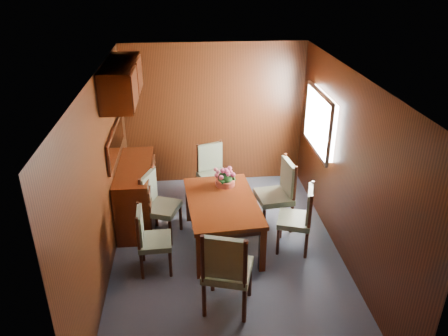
{
  "coord_description": "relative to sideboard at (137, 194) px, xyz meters",
  "views": [
    {
      "loc": [
        -0.47,
        -4.71,
        3.58
      ],
      "look_at": [
        0.0,
        0.51,
        1.05
      ],
      "focal_mm": 35.0,
      "sensor_mm": 36.0,
      "label": 1
    }
  ],
  "objects": [
    {
      "name": "ground",
      "position": [
        1.25,
        -1.0,
        -0.45
      ],
      "size": [
        4.5,
        4.5,
        0.0
      ],
      "primitive_type": "plane",
      "color": "#3B4351",
      "rests_on": "ground"
    },
    {
      "name": "room_shell",
      "position": [
        1.15,
        -0.67,
        1.18
      ],
      "size": [
        3.06,
        4.52,
        2.41
      ],
      "color": "black",
      "rests_on": "ground"
    },
    {
      "name": "sideboard",
      "position": [
        0.0,
        0.0,
        0.0
      ],
      "size": [
        0.48,
        1.4,
        0.9
      ],
      "primitive_type": "cube",
      "color": "#361306",
      "rests_on": "ground"
    },
    {
      "name": "dining_table",
      "position": [
        1.21,
        -0.71,
        0.13
      ],
      "size": [
        1.02,
        1.52,
        0.68
      ],
      "rotation": [
        0.0,
        0.0,
        0.08
      ],
      "color": "#361306",
      "rests_on": "ground"
    },
    {
      "name": "chair_left_near",
      "position": [
        0.26,
        -1.19,
        0.04
      ],
      "size": [
        0.42,
        0.44,
        0.88
      ],
      "rotation": [
        0.0,
        0.0,
        -1.53
      ],
      "color": "black",
      "rests_on": "ground"
    },
    {
      "name": "chair_left_far",
      "position": [
        0.32,
        -0.42,
        0.09
      ],
      "size": [
        0.57,
        0.59,
        0.97
      ],
      "rotation": [
        0.0,
        0.0,
        -1.93
      ],
      "color": "black",
      "rests_on": "ground"
    },
    {
      "name": "chair_right_near",
      "position": [
        2.22,
        -0.92,
        0.07
      ],
      "size": [
        0.54,
        0.56,
        0.94
      ],
      "rotation": [
        0.0,
        0.0,
        1.26
      ],
      "color": "black",
      "rests_on": "ground"
    },
    {
      "name": "chair_right_far",
      "position": [
        2.06,
        -0.33,
        0.13
      ],
      "size": [
        0.53,
        0.55,
        1.05
      ],
      "rotation": [
        0.0,
        0.0,
        1.7
      ],
      "color": "black",
      "rests_on": "ground"
    },
    {
      "name": "chair_head",
      "position": [
        1.14,
        -2.0,
        0.15
      ],
      "size": [
        0.62,
        0.61,
        1.07
      ],
      "rotation": [
        0.0,
        0.0,
        -0.28
      ],
      "color": "black",
      "rests_on": "ground"
    },
    {
      "name": "chair_foot",
      "position": [
        1.16,
        0.52,
        0.08
      ],
      "size": [
        0.58,
        0.57,
        0.96
      ],
      "rotation": [
        0.0,
        0.0,
        3.51
      ],
      "color": "black",
      "rests_on": "ground"
    },
    {
      "name": "flower_centerpiece",
      "position": [
        1.29,
        -0.28,
        0.37
      ],
      "size": [
        0.29,
        0.29,
        0.29
      ],
      "color": "#BD5039",
      "rests_on": "dining_table"
    }
  ]
}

